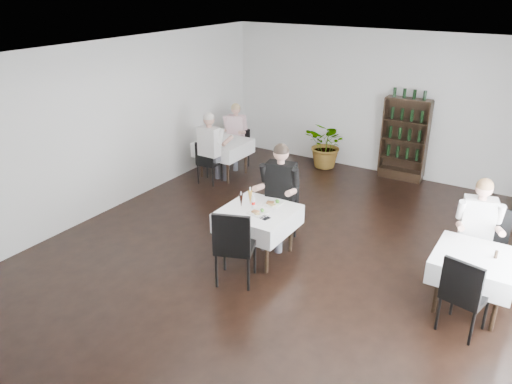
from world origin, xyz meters
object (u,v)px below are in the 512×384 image
wine_shelf (404,140)px  main_table (258,219)px  potted_tree (328,145)px  diner_main (279,187)px

wine_shelf → main_table: wine_shelf is taller
wine_shelf → potted_tree: bearing=-173.1°
potted_tree → diner_main: size_ratio=0.65×
main_table → potted_tree: 4.18m
wine_shelf → potted_tree: (-1.62, -0.20, -0.32)m
wine_shelf → diner_main: (-0.85, -3.78, 0.10)m
main_table → diner_main: 0.63m
main_table → potted_tree: bearing=99.9°
wine_shelf → potted_tree: wine_shelf is taller
main_table → potted_tree: size_ratio=0.97×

